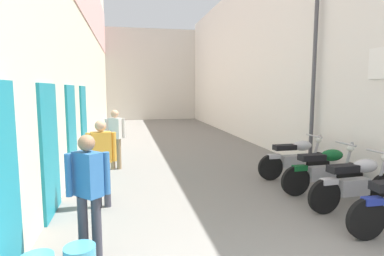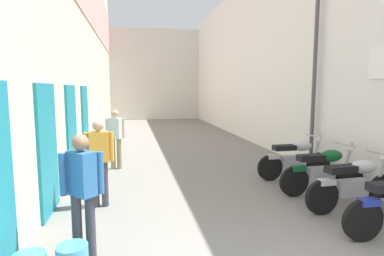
{
  "view_description": "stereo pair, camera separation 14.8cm",
  "coord_description": "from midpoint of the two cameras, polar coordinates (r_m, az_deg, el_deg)",
  "views": [
    {
      "loc": [
        -1.77,
        -2.16,
        2.1
      ],
      "look_at": [
        -0.08,
        6.01,
        1.08
      ],
      "focal_mm": 29.75,
      "sensor_mm": 36.0,
      "label": 1
    },
    {
      "loc": [
        -1.63,
        -2.19,
        2.1
      ],
      "look_at": [
        -0.08,
        6.01,
        1.08
      ],
      "focal_mm": 29.75,
      "sensor_mm": 36.0,
      "label": 2
    }
  ],
  "objects": [
    {
      "name": "ground_plane",
      "position": [
        10.54,
        -1.22,
        -4.55
      ],
      "size": [
        36.03,
        36.03,
        0.0
      ],
      "primitive_type": "plane",
      "color": "slate"
    },
    {
      "name": "building_left",
      "position": [
        12.38,
        -18.43,
        15.41
      ],
      "size": [
        0.45,
        20.03,
        7.93
      ],
      "color": "beige",
      "rests_on": "ground"
    },
    {
      "name": "building_right",
      "position": [
        13.2,
        11.61,
        11.92
      ],
      "size": [
        0.45,
        20.03,
        6.55
      ],
      "color": "silver",
      "rests_on": "ground"
    },
    {
      "name": "building_far_end",
      "position": [
        23.28,
        -6.61,
        9.37
      ],
      "size": [
        9.1,
        2.0,
        6.2
      ],
      "primitive_type": "cube",
      "color": "beige",
      "rests_on": "ground"
    },
    {
      "name": "motorcycle_second",
      "position": [
        6.25,
        27.72,
        -8.72
      ],
      "size": [
        1.85,
        0.58,
        1.04
      ],
      "color": "black",
      "rests_on": "ground"
    },
    {
      "name": "motorcycle_third",
      "position": [
        6.96,
        23.01,
        -6.91
      ],
      "size": [
        1.85,
        0.58,
        1.04
      ],
      "color": "black",
      "rests_on": "ground"
    },
    {
      "name": "motorcycle_fourth",
      "position": [
        7.89,
        18.52,
        -5.12
      ],
      "size": [
        1.85,
        0.58,
        1.04
      ],
      "color": "black",
      "rests_on": "ground"
    },
    {
      "name": "pedestrian_by_doorway",
      "position": [
        4.13,
        -18.1,
        -10.11
      ],
      "size": [
        0.52,
        0.38,
        1.57
      ],
      "color": "#383842",
      "rests_on": "ground"
    },
    {
      "name": "pedestrian_mid_alley",
      "position": [
        5.88,
        -15.6,
        -4.95
      ],
      "size": [
        0.52,
        0.26,
        1.57
      ],
      "color": "#383842",
      "rests_on": "ground"
    },
    {
      "name": "pedestrian_further_down",
      "position": [
        8.58,
        -13.07,
        -1.17
      ],
      "size": [
        0.52,
        0.34,
        1.57
      ],
      "color": "#8C7251",
      "rests_on": "ground"
    },
    {
      "name": "street_lamp",
      "position": [
        8.64,
        21.09,
        10.08
      ],
      "size": [
        0.79,
        0.18,
        4.5
      ],
      "color": "#47474C",
      "rests_on": "ground"
    }
  ]
}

